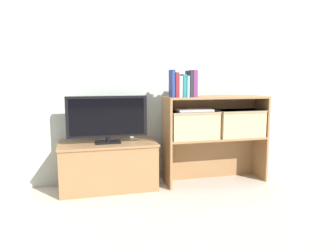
% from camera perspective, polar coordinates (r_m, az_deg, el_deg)
% --- Properties ---
extents(ground_plane, '(16.00, 16.00, 0.00)m').
position_cam_1_polar(ground_plane, '(2.99, 0.74, -11.12)').
color(ground_plane, '#BCB2A3').
extents(wall_back, '(10.00, 0.05, 2.40)m').
position_cam_1_polar(wall_back, '(3.24, -1.33, 11.92)').
color(wall_back, '#B2BCB2').
rests_on(wall_back, ground_plane).
extents(tv_stand, '(0.86, 0.41, 0.42)m').
position_cam_1_polar(tv_stand, '(3.02, -10.32, -6.85)').
color(tv_stand, olive).
rests_on(tv_stand, ground_plane).
extents(tv, '(0.71, 0.14, 0.42)m').
position_cam_1_polar(tv, '(2.94, -10.53, 1.40)').
color(tv, black).
rests_on(tv, tv_stand).
extents(bookshelf_lower_tier, '(0.98, 0.29, 0.44)m').
position_cam_1_polar(bookshelf_lower_tier, '(3.25, 7.82, -4.48)').
color(bookshelf_lower_tier, olive).
rests_on(bookshelf_lower_tier, ground_plane).
extents(bookshelf_upper_tier, '(0.98, 0.29, 0.39)m').
position_cam_1_polar(bookshelf_upper_tier, '(3.19, 7.98, 2.75)').
color(bookshelf_upper_tier, olive).
rests_on(bookshelf_upper_tier, bookshelf_lower_tier).
extents(book_navy, '(0.03, 0.12, 0.24)m').
position_cam_1_polar(book_navy, '(2.93, 0.70, 7.40)').
color(book_navy, navy).
rests_on(book_navy, bookshelf_upper_tier).
extents(book_maroon, '(0.03, 0.13, 0.22)m').
position_cam_1_polar(book_maroon, '(2.94, 1.31, 7.19)').
color(book_maroon, maroon).
rests_on(book_maroon, bookshelf_upper_tier).
extents(book_ivory, '(0.03, 0.14, 0.19)m').
position_cam_1_polar(book_ivory, '(2.95, 1.88, 6.88)').
color(book_ivory, silver).
rests_on(book_ivory, bookshelf_upper_tier).
extents(book_teal, '(0.03, 0.15, 0.20)m').
position_cam_1_polar(book_teal, '(2.96, 2.56, 7.02)').
color(book_teal, '#1E7075').
rests_on(book_teal, bookshelf_upper_tier).
extents(book_skyblue, '(0.02, 0.16, 0.19)m').
position_cam_1_polar(book_skyblue, '(2.97, 3.12, 6.91)').
color(book_skyblue, '#709ECC').
rests_on(book_skyblue, bookshelf_upper_tier).
extents(book_charcoal, '(0.03, 0.15, 0.24)m').
position_cam_1_polar(book_charcoal, '(2.98, 3.71, 7.34)').
color(book_charcoal, '#232328').
rests_on(book_charcoal, bookshelf_upper_tier).
extents(book_plum, '(0.04, 0.14, 0.24)m').
position_cam_1_polar(book_plum, '(2.99, 4.42, 7.38)').
color(book_plum, '#6B2D66').
rests_on(book_plum, bookshelf_upper_tier).
extents(storage_basket_left, '(0.45, 0.26, 0.26)m').
position_cam_1_polar(storage_basket_left, '(3.05, 4.39, 0.39)').
color(storage_basket_left, tan).
rests_on(storage_basket_left, bookshelf_lower_tier).
extents(storage_basket_right, '(0.45, 0.26, 0.26)m').
position_cam_1_polar(storage_basket_right, '(3.23, 12.29, 0.68)').
color(storage_basket_right, tan).
rests_on(storage_basket_right, bookshelf_lower_tier).
extents(laptop, '(0.33, 0.22, 0.02)m').
position_cam_1_polar(laptop, '(3.03, 4.42, 2.78)').
color(laptop, '#BCBCC1').
rests_on(laptop, storage_basket_left).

